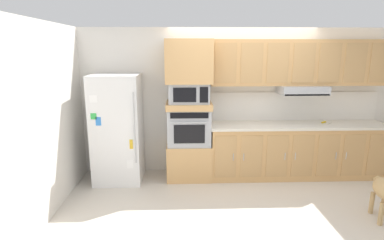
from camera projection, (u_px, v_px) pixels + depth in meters
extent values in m
plane|color=beige|center=(251.00, 196.00, 4.62)|extent=(9.60, 9.60, 0.00)
cube|color=silver|center=(240.00, 101.00, 5.42)|extent=(6.20, 0.12, 2.50)
cube|color=silver|center=(54.00, 116.00, 4.24)|extent=(0.12, 7.10, 2.50)
cube|color=white|center=(118.00, 129.00, 5.01)|extent=(0.76, 0.70, 1.76)
cylinder|color=silver|center=(134.00, 128.00, 4.64)|extent=(0.02, 0.02, 1.10)
cube|color=green|center=(94.00, 116.00, 4.59)|extent=(0.09, 0.01, 0.09)
cube|color=gold|center=(131.00, 144.00, 4.71)|extent=(0.05, 0.01, 0.15)
cube|color=#337FDB|center=(98.00, 121.00, 4.61)|extent=(0.08, 0.01, 0.13)
cube|color=white|center=(94.00, 99.00, 4.53)|extent=(0.12, 0.01, 0.11)
cube|color=white|center=(130.00, 164.00, 4.78)|extent=(0.10, 0.01, 0.14)
cube|color=tan|center=(189.00, 160.00, 5.25)|extent=(0.74, 0.62, 0.60)
cube|color=#A8AAAF|center=(189.00, 126.00, 5.11)|extent=(0.70, 0.58, 0.60)
cube|color=black|center=(189.00, 134.00, 4.84)|extent=(0.49, 0.01, 0.30)
cube|color=black|center=(189.00, 116.00, 4.77)|extent=(0.59, 0.01, 0.09)
cylinder|color=#A8AAAF|center=(189.00, 122.00, 4.77)|extent=(0.56, 0.02, 0.02)
cube|color=tan|center=(189.00, 105.00, 5.03)|extent=(0.74, 0.62, 0.10)
cube|color=#A8AAAF|center=(189.00, 92.00, 4.99)|extent=(0.64, 0.53, 0.32)
cube|color=black|center=(185.00, 95.00, 4.72)|extent=(0.35, 0.01, 0.22)
cube|color=black|center=(204.00, 95.00, 4.73)|extent=(0.13, 0.01, 0.24)
cube|color=tan|center=(189.00, 61.00, 4.87)|extent=(0.74, 0.62, 0.68)
cube|color=tan|center=(296.00, 151.00, 5.28)|extent=(2.93, 0.60, 0.88)
cube|color=tan|center=(225.00, 157.00, 4.94)|extent=(0.35, 0.01, 0.70)
cylinder|color=#BCBCC1|center=(233.00, 157.00, 4.92)|extent=(0.01, 0.01, 0.12)
cube|color=tan|center=(251.00, 157.00, 4.95)|extent=(0.35, 0.01, 0.70)
cylinder|color=#BCBCC1|center=(244.00, 157.00, 4.93)|extent=(0.01, 0.01, 0.12)
cube|color=tan|center=(277.00, 156.00, 4.96)|extent=(0.35, 0.01, 0.70)
cylinder|color=#BCBCC1|center=(285.00, 156.00, 4.95)|extent=(0.01, 0.01, 0.12)
cube|color=tan|center=(303.00, 156.00, 4.98)|extent=(0.35, 0.01, 0.70)
cylinder|color=#BCBCC1|center=(295.00, 156.00, 4.96)|extent=(0.01, 0.01, 0.12)
cube|color=tan|center=(328.00, 156.00, 4.99)|extent=(0.35, 0.01, 0.70)
cylinder|color=#BCBCC1|center=(336.00, 156.00, 4.98)|extent=(0.01, 0.01, 0.12)
cube|color=tan|center=(353.00, 155.00, 5.01)|extent=(0.35, 0.01, 0.70)
cylinder|color=#BCBCC1|center=(346.00, 156.00, 4.99)|extent=(0.01, 0.01, 0.12)
cube|color=tan|center=(378.00, 155.00, 5.02)|extent=(0.35, 0.01, 0.70)
cube|color=silver|center=(298.00, 125.00, 5.18)|extent=(2.97, 0.64, 0.04)
cube|color=white|center=(293.00, 106.00, 5.40)|extent=(2.97, 0.02, 0.50)
cube|color=tan|center=(300.00, 63.00, 5.07)|extent=(2.93, 0.34, 0.74)
cube|color=#A8AAAF|center=(302.00, 90.00, 5.10)|extent=(0.76, 0.48, 0.14)
cube|color=black|center=(307.00, 95.00, 4.90)|extent=(0.72, 0.04, 0.02)
cube|color=tan|center=(225.00, 63.00, 4.86)|extent=(0.35, 0.01, 0.63)
cube|color=tan|center=(252.00, 63.00, 4.87)|extent=(0.35, 0.01, 0.63)
cube|color=tan|center=(278.00, 63.00, 4.88)|extent=(0.35, 0.01, 0.63)
cube|color=tan|center=(304.00, 63.00, 4.90)|extent=(0.35, 0.01, 0.63)
cube|color=tan|center=(330.00, 63.00, 4.91)|extent=(0.35, 0.01, 0.63)
cube|color=tan|center=(355.00, 63.00, 4.93)|extent=(0.35, 0.01, 0.63)
cube|color=tan|center=(381.00, 63.00, 4.94)|extent=(0.35, 0.01, 0.63)
cylinder|color=yellow|center=(324.00, 122.00, 5.23)|extent=(0.10, 0.08, 0.03)
cylinder|color=silver|center=(330.00, 123.00, 5.14)|extent=(0.11, 0.07, 0.01)
cylinder|color=tan|center=(377.00, 178.00, 4.13)|extent=(0.06, 0.15, 0.12)
cylinder|color=tan|center=(381.00, 214.00, 3.82)|extent=(0.06, 0.06, 0.30)
cylinder|color=tan|center=(383.00, 204.00, 4.07)|extent=(0.06, 0.06, 0.30)
cylinder|color=tan|center=(372.00, 203.00, 4.09)|extent=(0.06, 0.06, 0.30)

